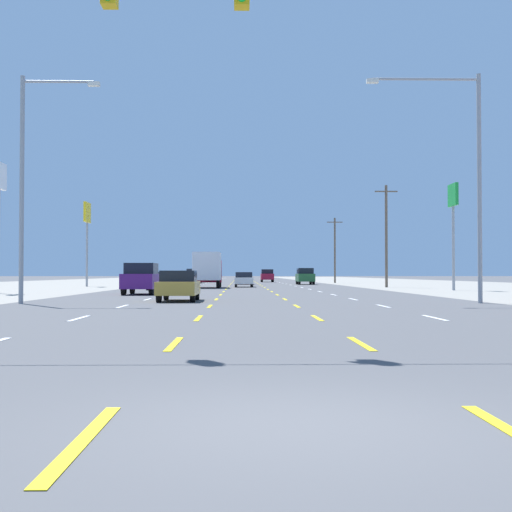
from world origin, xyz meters
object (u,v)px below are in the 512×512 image
Objects in this scene: sedan_far_left_mid at (160,280)px; streetlight_right_row_0 at (467,168)px; suv_far_left_near at (142,278)px; sedan_center_turn_farthest at (245,278)px; sedan_center_turn_far at (244,279)px; suv_inner_right_distant_b at (267,275)px; pole_sign_left_row_2 at (87,221)px; sedan_inner_left_nearest at (179,285)px; suv_far_right_farther at (305,276)px; suv_far_left_distant_a at (194,276)px; streetlight_left_row_0 at (29,173)px; pole_sign_right_row_1 at (453,209)px; box_truck_inner_left_midfar at (208,268)px.

sedan_far_left_mid is 0.44× the size of streetlight_right_row_0.
suv_far_left_near is 41.34m from sedan_center_turn_farthest.
sedan_center_turn_far is at bearing -90.67° from sedan_center_turn_farthest.
pole_sign_left_row_2 is (-19.76, -37.76, 5.62)m from suv_inner_right_distant_b.
sedan_center_turn_farthest is 0.44× the size of streetlight_right_row_0.
suv_far_left_near is at bearing 107.06° from sedan_inner_left_nearest.
suv_far_left_near is 41.99m from suv_far_right_farther.
suv_far_right_farther is at bearing 61.83° from sedan_far_left_mid.
suv_inner_right_distant_b is at bearing 84.64° from sedan_inner_left_nearest.
suv_inner_right_distant_b is (-3.63, 25.07, 0.00)m from suv_far_right_farther.
pole_sign_left_row_2 reaches higher than sedan_center_turn_far.
suv_far_left_near is 1.00× the size of suv_far_left_distant_a.
suv_far_right_farther reaches higher than sedan_far_left_mid.
sedan_center_turn_farthest is (-7.25, 1.21, -0.27)m from suv_far_right_farther.
streetlight_left_row_0 is at bearing -81.10° from pole_sign_left_row_2.
streetlight_right_row_0 is (9.60, -54.25, 5.28)m from sedan_center_turn_farthest.
suv_far_right_farther reaches higher than sedan_inner_left_nearest.
sedan_inner_left_nearest is 29.19m from pole_sign_right_row_1.
streetlight_right_row_0 is (-6.59, -23.49, -0.33)m from pole_sign_right_row_1.
sedan_inner_left_nearest is 14.34m from streetlight_right_row_0.
pole_sign_right_row_1 reaches higher than sedan_center_turn_far.
suv_far_right_farther is at bearing 28.48° from pole_sign_left_row_2.
sedan_center_turn_farthest is at bearing 40.73° from pole_sign_left_row_2.
suv_far_left_distant_a is at bearing 70.23° from pole_sign_left_row_2.
suv_far_right_farther is 7.36m from sedan_center_turn_farthest.
sedan_far_left_mid is 1.00× the size of sedan_center_turn_far.
sedan_center_turn_farthest is at bearing -98.62° from suv_inner_right_distant_b.
pole_sign_right_row_1 reaches higher than sedan_center_turn_farthest.
suv_inner_right_distant_b reaches higher than sedan_far_left_mid.
suv_far_left_distant_a is at bearing 103.59° from sedan_center_turn_far.
sedan_center_turn_far is 0.54× the size of pole_sign_right_row_1.
sedan_center_turn_farthest is 55.36m from streetlight_left_row_0.
sedan_inner_left_nearest is 11.31m from suv_far_left_near.
box_truck_inner_left_midfar is at bearing -28.18° from pole_sign_left_row_2.
sedan_inner_left_nearest is at bearing -95.34° from sedan_center_turn_far.
suv_inner_right_distant_b is 0.48× the size of streetlight_right_row_0.
suv_far_right_farther and suv_far_left_distant_a have the same top height.
sedan_inner_left_nearest is 0.53× the size of pole_sign_left_row_2.
pole_sign_left_row_2 is (-23.39, -12.69, 5.62)m from suv_far_right_farther.
suv_far_left_near is 0.68× the size of box_truck_inner_left_midfar.
suv_far_right_farther is 25.33m from suv_inner_right_distant_b.
streetlight_left_row_0 is (-17.08, -53.04, 4.70)m from suv_far_right_farther.
streetlight_right_row_0 is at bearing -75.84° from suv_far_left_distant_a.
box_truck_inner_left_midfar is 1.47× the size of suv_far_left_distant_a.
suv_far_right_farther reaches higher than sedan_center_turn_far.
sedan_far_left_mid is 0.92× the size of suv_far_right_farther.
sedan_far_left_mid is at bearing -115.71° from box_truck_inner_left_midfar.
suv_far_left_distant_a is 1.00× the size of suv_inner_right_distant_b.
suv_far_left_distant_a is at bearing 90.24° from suv_far_left_near.
box_truck_inner_left_midfar is 1.60× the size of sedan_center_turn_far.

